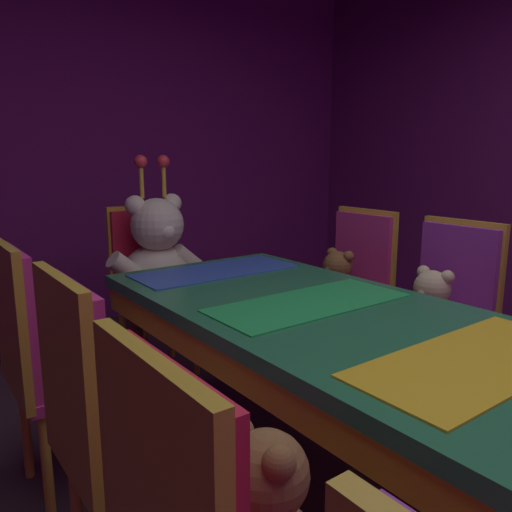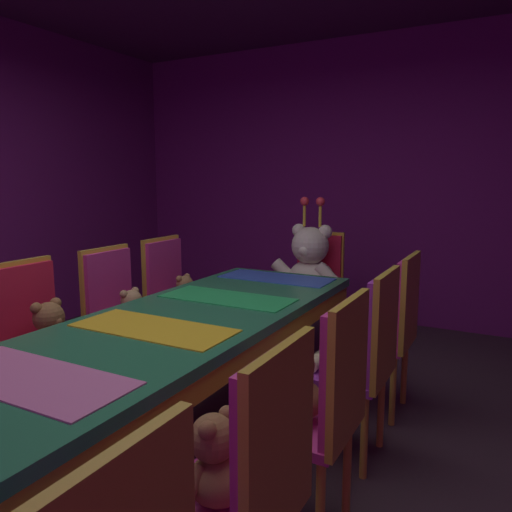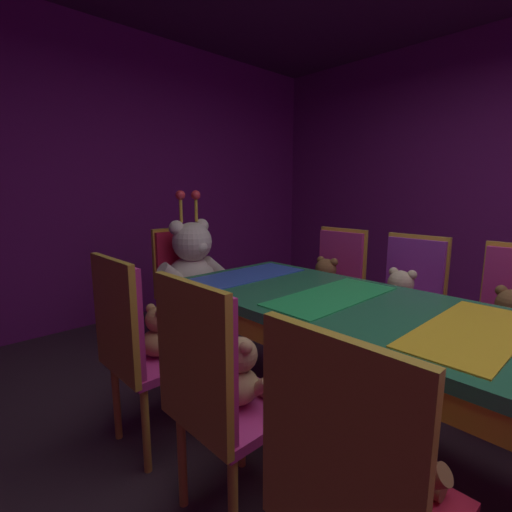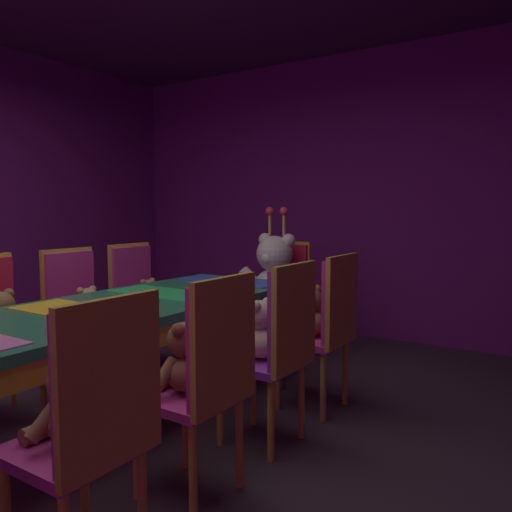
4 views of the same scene
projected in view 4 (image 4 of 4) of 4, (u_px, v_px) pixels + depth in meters
name	position (u px, v px, depth m)	size (l,w,h in m)	color
ground_plane	(82.00, 451.00, 2.67)	(7.90, 7.90, 0.00)	#3F2D38
wall_back	(340.00, 195.00, 5.20)	(5.20, 0.12, 2.80)	#721E72
banquet_table	(78.00, 328.00, 2.61)	(0.90, 3.07, 0.75)	#26724C
teddy_left_2	(2.00, 322.00, 3.01)	(0.27, 0.35, 0.33)	olive
chair_left_3	(76.00, 305.00, 3.56)	(0.42, 0.41, 0.98)	#CC338C
teddy_left_3	(89.00, 310.00, 3.49)	(0.23, 0.29, 0.28)	tan
chair_left_4	(137.00, 293.00, 4.07)	(0.42, 0.41, 0.98)	#CC338C
teddy_left_4	(150.00, 298.00, 3.99)	(0.21, 0.28, 0.26)	#9E7247
chair_right_1	(96.00, 412.00, 1.68)	(0.42, 0.41, 0.98)	#CC338C
teddy_right_1	(69.00, 407.00, 1.76)	(0.24, 0.31, 0.29)	olive
chair_right_2	(210.00, 367.00, 2.17)	(0.42, 0.41, 0.98)	#CC338C
teddy_right_2	(184.00, 361.00, 2.25)	(0.26, 0.34, 0.32)	brown
chair_right_3	(281.00, 337.00, 2.67)	(0.42, 0.41, 0.98)	purple
teddy_right_3	(258.00, 333.00, 2.75)	(0.27, 0.34, 0.33)	beige
chair_right_4	(330.00, 317.00, 3.15)	(0.42, 0.41, 0.98)	#CC338C
teddy_right_4	(309.00, 315.00, 3.23)	(0.26, 0.34, 0.32)	brown
throne_chair	(284.00, 287.00, 4.35)	(0.41, 0.42, 0.98)	red
king_teddy_bear	(274.00, 275.00, 4.20)	(0.64, 0.49, 0.82)	silver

